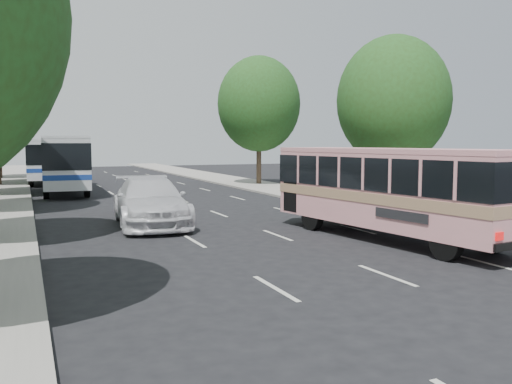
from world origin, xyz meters
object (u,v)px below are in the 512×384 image
pink_bus (389,183)px  tour_coach_front (64,159)px  white_pickup (150,202)px  tour_coach_rear (48,157)px  pink_taxi (149,200)px

pink_bus → tour_coach_front: 23.47m
pink_bus → white_pickup: 8.90m
pink_bus → tour_coach_front: (-8.50, 21.88, 0.26)m
white_pickup → tour_coach_rear: 25.01m
pink_bus → tour_coach_rear: size_ratio=0.83×
pink_bus → tour_coach_rear: (-9.10, 30.91, 0.19)m
pink_taxi → tour_coach_front: size_ratio=0.34×
white_pickup → tour_coach_rear: size_ratio=0.54×
pink_taxi → pink_bus: bearing=-50.1°
tour_coach_front → tour_coach_rear: bearing=95.8°
pink_bus → pink_taxi: (-6.00, 8.46, -1.15)m
white_pickup → tour_coach_front: 15.98m
pink_bus → white_pickup: pink_bus is taller
pink_bus → tour_coach_front: size_ratio=0.81×
pink_taxi → tour_coach_rear: size_ratio=0.35×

